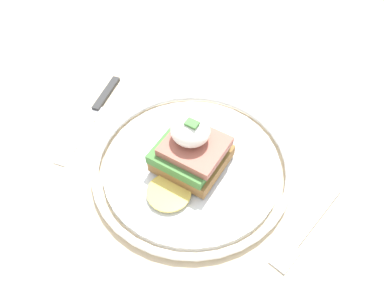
{
  "coord_description": "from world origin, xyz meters",
  "views": [
    {
      "loc": [
        -0.18,
        0.29,
        1.18
      ],
      "look_at": [
        -0.02,
        0.03,
        0.78
      ],
      "focal_mm": 35.0,
      "sensor_mm": 36.0,
      "label": 1
    }
  ],
  "objects_px": {
    "plate": "(192,165)",
    "knife": "(95,111)",
    "sandwich": "(191,150)",
    "fork": "(305,231)"
  },
  "relations": [
    {
      "from": "plate",
      "to": "knife",
      "type": "distance_m",
      "value": 0.19
    },
    {
      "from": "plate",
      "to": "sandwich",
      "type": "height_order",
      "value": "sandwich"
    },
    {
      "from": "fork",
      "to": "knife",
      "type": "height_order",
      "value": "knife"
    },
    {
      "from": "plate",
      "to": "knife",
      "type": "height_order",
      "value": "plate"
    },
    {
      "from": "knife",
      "to": "plate",
      "type": "bearing_deg",
      "value": 175.64
    },
    {
      "from": "sandwich",
      "to": "knife",
      "type": "distance_m",
      "value": 0.19
    },
    {
      "from": "plate",
      "to": "sandwich",
      "type": "bearing_deg",
      "value": 69.45
    },
    {
      "from": "plate",
      "to": "knife",
      "type": "relative_size",
      "value": 1.48
    },
    {
      "from": "knife",
      "to": "sandwich",
      "type": "bearing_deg",
      "value": 175.07
    },
    {
      "from": "fork",
      "to": "sandwich",
      "type": "bearing_deg",
      "value": -2.23
    }
  ]
}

